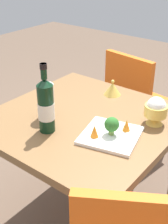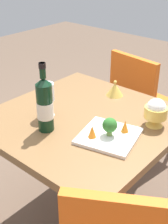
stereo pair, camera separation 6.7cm
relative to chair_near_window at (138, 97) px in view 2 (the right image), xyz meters
The scene contains 11 objects.
ground_plane 0.94m from the chair_near_window, 10.05° to the left, with size 8.00×8.00×0.00m, color brown.
dining_table 0.78m from the chair_near_window, 10.05° to the left, with size 0.89×0.89×0.73m.
chair_near_window is the anchor object (origin of this frame).
wine_bottle 1.03m from the chair_near_window, ahead, with size 0.08×0.08×0.33m.
wine_glass 0.93m from the chair_near_window, ahead, with size 0.08×0.08×0.18m.
rice_bowl 0.80m from the chair_near_window, 36.66° to the left, with size 0.11×0.11×0.14m.
rice_bowl_lid 0.52m from the chair_near_window, 12.58° to the left, with size 0.10×0.10×0.09m.
serving_plate 0.92m from the chair_near_window, 22.45° to the left, with size 0.30×0.30×0.02m.
broccoli_floret 0.94m from the chair_near_window, 22.64° to the left, with size 0.07×0.07×0.09m.
carrot_garnish_left 0.89m from the chair_near_window, 26.58° to the left, with size 0.04×0.04×0.06m.
carrot_garnish_right 0.98m from the chair_near_window, 18.42° to the left, with size 0.04×0.04×0.06m.
Camera 2 is at (1.03, 0.89, 1.51)m, focal length 49.33 mm.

